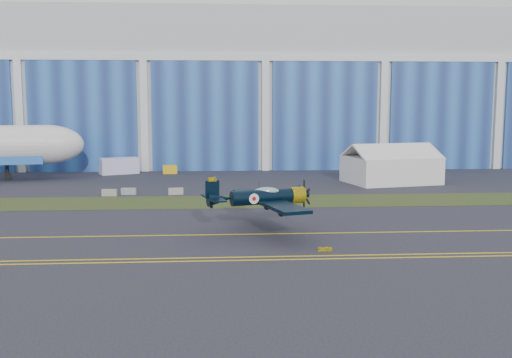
{
  "coord_description": "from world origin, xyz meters",
  "views": [
    {
      "loc": [
        12.94,
        -60.63,
        12.36
      ],
      "look_at": [
        17.29,
        4.7,
        4.06
      ],
      "focal_mm": 42.0,
      "sensor_mm": 36.0,
      "label": 1
    }
  ],
  "objects": [
    {
      "name": "barrier_c",
      "position": [
        7.38,
        20.55,
        0.45
      ],
      "size": [
        2.07,
        0.88,
        0.9
      ],
      "primitive_type": "cube",
      "rotation": [
        0.0,
        0.0,
        0.14
      ],
      "color": "#A09B90",
      "rests_on": "ground"
    },
    {
      "name": "guard_board_right",
      "position": [
        22.0,
        -12.0,
        0.17
      ],
      "size": [
        1.2,
        0.15,
        0.35
      ],
      "primitive_type": "cube",
      "color": "yellow",
      "rests_on": "ground"
    },
    {
      "name": "warbird",
      "position": [
        17.29,
        -4.3,
        3.46
      ],
      "size": [
        15.18,
        16.81,
        4.18
      ],
      "rotation": [
        0.0,
        0.0,
        0.29
      ],
      "color": "black",
      "rests_on": "ground"
    },
    {
      "name": "ground",
      "position": [
        0.0,
        0.0,
        0.0
      ],
      "size": [
        260.0,
        260.0,
        0.0
      ],
      "primitive_type": "plane",
      "color": "#2B2B36",
      "rests_on": "ground"
    },
    {
      "name": "grass_median",
      "position": [
        0.0,
        14.0,
        0.02
      ],
      "size": [
        260.0,
        10.0,
        0.02
      ],
      "primitive_type": "cube",
      "color": "#475128",
      "rests_on": "ground"
    },
    {
      "name": "barrier_a",
      "position": [
        -1.42,
        19.86,
        0.45
      ],
      "size": [
        2.03,
        0.71,
        0.9
      ],
      "primitive_type": "cube",
      "rotation": [
        0.0,
        0.0,
        -0.06
      ],
      "color": "gray",
      "rests_on": "ground"
    },
    {
      "name": "hangar",
      "position": [
        0.0,
        71.79,
        14.96
      ],
      "size": [
        220.0,
        45.7,
        30.0
      ],
      "color": "silver",
      "rests_on": "ground"
    },
    {
      "name": "edge_line_far",
      "position": [
        0.0,
        -13.5,
        0.01
      ],
      "size": [
        80.0,
        0.2,
        0.02
      ],
      "primitive_type": "cube",
      "color": "yellow",
      "rests_on": "ground"
    },
    {
      "name": "edge_line_near",
      "position": [
        0.0,
        -14.5,
        0.01
      ],
      "size": [
        80.0,
        0.2,
        0.02
      ],
      "primitive_type": "cube",
      "color": "yellow",
      "rests_on": "ground"
    },
    {
      "name": "shipping_container",
      "position": [
        -4.16,
        45.41,
        1.42
      ],
      "size": [
        7.04,
        5.05,
        2.84
      ],
      "primitive_type": "cube",
      "rotation": [
        0.0,
        0.0,
        0.42
      ],
      "color": "silver",
      "rests_on": "ground"
    },
    {
      "name": "barrier_b",
      "position": [
        0.97,
        20.97,
        0.45
      ],
      "size": [
        2.03,
        0.69,
        0.9
      ],
      "primitive_type": "cube",
      "rotation": [
        0.0,
        0.0,
        -0.05
      ],
      "color": "gray",
      "rests_on": "ground"
    },
    {
      "name": "tug",
      "position": [
        4.73,
        45.37,
        0.73
      ],
      "size": [
        2.61,
        1.76,
        1.46
      ],
      "primitive_type": "cube",
      "rotation": [
        0.0,
        0.0,
        0.08
      ],
      "color": "yellow",
      "rests_on": "ground"
    },
    {
      "name": "tent",
      "position": [
        40.13,
        30.56,
        3.1
      ],
      "size": [
        15.16,
        12.44,
        6.21
      ],
      "rotation": [
        0.0,
        0.0,
        0.22
      ],
      "color": "white",
      "rests_on": "ground"
    },
    {
      "name": "taxiway_centreline",
      "position": [
        0.0,
        -5.0,
        0.01
      ],
      "size": [
        200.0,
        0.2,
        0.02
      ],
      "primitive_type": "cube",
      "color": "yellow",
      "rests_on": "ground"
    }
  ]
}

